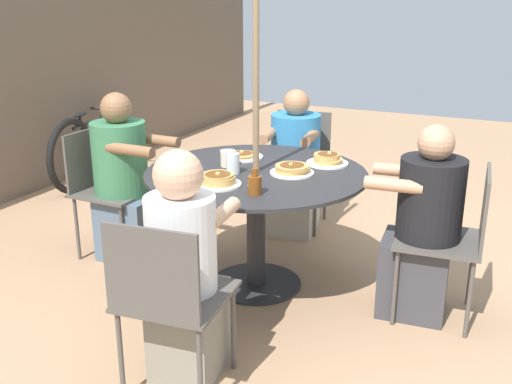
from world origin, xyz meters
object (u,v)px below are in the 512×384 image
at_px(pancake_plate_b, 292,170).
at_px(bicycle, 94,145).
at_px(patio_chair_south, 299,160).
at_px(pancake_plate_c, 243,156).
at_px(patio_chair_north, 168,294).
at_px(drinking_glass_a, 233,163).
at_px(diner_north, 185,275).
at_px(pancake_plate_a, 218,180).
at_px(patio_table, 256,195).
at_px(coffee_cup, 228,158).
at_px(patio_chair_west, 104,183).
at_px(diner_west, 125,185).
at_px(syrup_bottle, 255,184).
at_px(diner_south, 294,169).
at_px(patio_chair_east, 456,233).
at_px(pancake_plate_e, 176,170).
at_px(diner_east, 422,231).
at_px(pancake_plate_d, 327,160).

relative_size(pancake_plate_b, bicycle, 0.18).
bearing_deg(patio_chair_south, pancake_plate_c, 79.01).
bearing_deg(patio_chair_south, patio_chair_north, 88.88).
bearing_deg(drinking_glass_a, diner_north, -166.25).
bearing_deg(drinking_glass_a, pancake_plate_a, -172.07).
xyz_separation_m(patio_table, diner_north, (-0.97, -0.11, -0.07)).
bearing_deg(patio_table, coffee_cup, 82.23).
distance_m(patio_chair_west, pancake_plate_c, 1.00).
xyz_separation_m(patio_chair_north, diner_west, (1.14, 1.10, 0.01)).
xyz_separation_m(patio_chair_north, syrup_bottle, (0.76, -0.04, 0.28)).
xyz_separation_m(patio_table, diner_south, (0.96, 0.15, -0.11)).
height_order(patio_chair_east, pancake_plate_e, patio_chair_east).
relative_size(patio_chair_east, diner_south, 0.80).
bearing_deg(pancake_plate_a, patio_chair_south, 4.07).
distance_m(patio_chair_east, pancake_plate_e, 1.60).
bearing_deg(patio_chair_south, diner_east, 129.00).
height_order(diner_north, drinking_glass_a, diner_north).
bearing_deg(pancake_plate_d, pancake_plate_b, 157.40).
xyz_separation_m(patio_chair_north, pancake_plate_e, (0.89, 0.52, 0.25)).
distance_m(patio_table, bicycle, 2.69).
bearing_deg(pancake_plate_b, pancake_plate_a, 143.58).
distance_m(patio_chair_east, diner_east, 0.17).
relative_size(patio_table, diner_east, 1.20).
distance_m(diner_north, pancake_plate_a, 0.71).
relative_size(diner_north, diner_west, 0.98).
height_order(patio_chair_east, bicycle, patio_chair_east).
xyz_separation_m(patio_chair_south, diner_west, (-1.13, 0.80, 0.01)).
height_order(coffee_cup, bicycle, coffee_cup).
xyz_separation_m(patio_chair_south, pancake_plate_a, (-1.46, -0.10, 0.26)).
height_order(patio_chair_west, pancake_plate_e, patio_chair_west).
bearing_deg(drinking_glass_a, pancake_plate_b, -65.18).
height_order(pancake_plate_a, pancake_plate_d, pancake_plate_d).
height_order(patio_chair_north, coffee_cup, patio_chair_north).
relative_size(patio_chair_south, pancake_plate_b, 3.36).
distance_m(diner_east, diner_west, 1.95).
bearing_deg(pancake_plate_b, patio_table, 103.65).
distance_m(diner_south, pancake_plate_e, 1.26).
bearing_deg(patio_chair_north, coffee_cup, 99.41).
height_order(patio_chair_north, pancake_plate_b, patio_chair_north).
bearing_deg(pancake_plate_d, syrup_bottle, 168.06).
bearing_deg(diner_north, pancake_plate_a, 99.28).
distance_m(pancake_plate_b, pancake_plate_d, 0.30).
bearing_deg(diner_south, patio_chair_east, 137.90).
bearing_deg(diner_west, pancake_plate_e, 66.94).
distance_m(patio_chair_south, pancake_plate_c, 0.93).
xyz_separation_m(diner_west, pancake_plate_a, (-0.33, -0.90, 0.25)).
distance_m(pancake_plate_e, drinking_glass_a, 0.33).
height_order(pancake_plate_a, pancake_plate_b, pancake_plate_a).
xyz_separation_m(diner_north, pancake_plate_d, (1.30, -0.21, 0.25)).
bearing_deg(pancake_plate_c, diner_west, 107.53).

